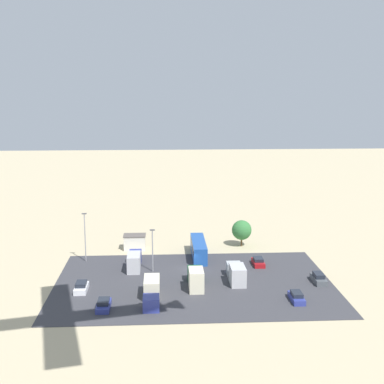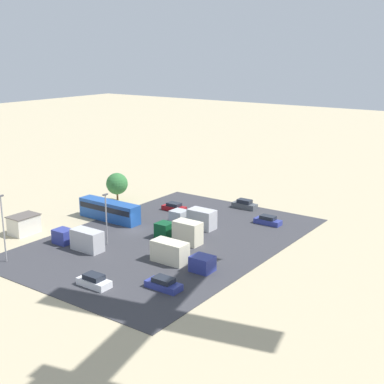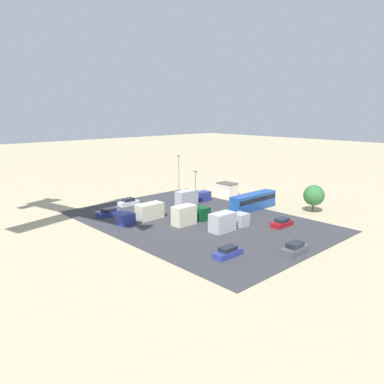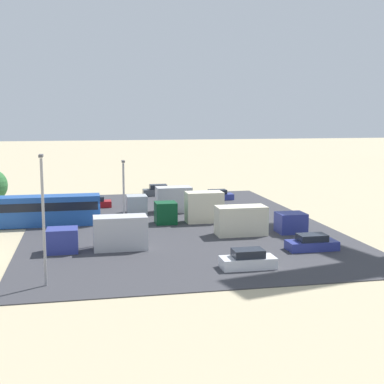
% 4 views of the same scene
% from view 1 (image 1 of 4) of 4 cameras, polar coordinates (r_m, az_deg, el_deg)
% --- Properties ---
extents(ground_plane, '(400.00, 400.00, 0.00)m').
position_cam_1_polar(ground_plane, '(99.17, -0.07, -8.19)').
color(ground_plane, tan).
extents(parking_lot_surface, '(46.94, 32.30, 0.08)m').
position_cam_1_polar(parking_lot_surface, '(92.18, 0.19, -9.67)').
color(parking_lot_surface, '#38383D').
rests_on(parking_lot_surface, ground).
extents(shed_building, '(4.57, 3.30, 3.02)m').
position_cam_1_polar(shed_building, '(111.20, -6.13, -5.32)').
color(shed_building, silver).
rests_on(shed_building, ground).
extents(bus, '(2.61, 11.95, 3.30)m').
position_cam_1_polar(bus, '(105.17, 0.71, -6.01)').
color(bus, '#1E4C9E').
rests_on(bus, ground).
extents(parked_car_0, '(1.96, 4.35, 1.43)m').
position_cam_1_polar(parked_car_0, '(101.53, 7.07, -7.42)').
color(parked_car_0, maroon).
rests_on(parked_car_0, ground).
extents(parked_car_1, '(2.00, 4.59, 1.44)m').
position_cam_1_polar(parked_car_1, '(82.81, -9.41, -11.78)').
color(parked_car_1, navy).
rests_on(parked_car_1, ground).
extents(parked_car_2, '(1.83, 4.58, 1.66)m').
position_cam_1_polar(parked_car_2, '(94.56, 13.35, -8.96)').
color(parked_car_2, '#4C5156').
rests_on(parked_car_2, ground).
extents(parked_car_3, '(1.82, 4.53, 1.45)m').
position_cam_1_polar(parked_car_3, '(86.07, 11.09, -10.94)').
color(parked_car_3, navy).
rests_on(parked_car_3, ground).
extents(parked_car_4, '(1.97, 4.39, 1.53)m').
position_cam_1_polar(parked_car_4, '(90.21, -11.73, -9.91)').
color(parked_car_4, silver).
rests_on(parked_car_4, ground).
extents(parked_truck_0, '(2.31, 8.92, 3.06)m').
position_cam_1_polar(parked_truck_0, '(99.50, -6.17, -7.29)').
color(parked_truck_0, navy).
rests_on(parked_truck_0, ground).
extents(parked_truck_1, '(2.37, 7.69, 3.47)m').
position_cam_1_polar(parked_truck_1, '(89.61, 0.40, -9.17)').
color(parked_truck_1, '#0C4723').
rests_on(parked_truck_1, ground).
extents(parked_truck_2, '(2.49, 8.12, 3.16)m').
position_cam_1_polar(parked_truck_2, '(92.58, 4.76, -8.64)').
color(parked_truck_2, '#ADB2B7').
rests_on(parked_truck_2, ground).
extents(parked_truck_3, '(2.46, 9.38, 2.96)m').
position_cam_1_polar(parked_truck_3, '(84.88, -4.33, -10.54)').
color(parked_truck_3, navy).
rests_on(parked_truck_3, ground).
extents(tree_near_shed, '(4.14, 4.14, 5.56)m').
position_cam_1_polar(tree_near_shed, '(112.57, 5.32, -4.07)').
color(tree_near_shed, brown).
rests_on(tree_near_shed, ground).
extents(light_pole_lot_centre, '(0.90, 0.28, 7.82)m').
position_cam_1_polar(light_pole_lot_centre, '(96.53, -4.23, -6.00)').
color(light_pole_lot_centre, gray).
rests_on(light_pole_lot_centre, ground).
extents(light_pole_lot_edge, '(0.90, 0.28, 9.43)m').
position_cam_1_polar(light_pole_lot_edge, '(103.68, -11.35, -4.53)').
color(light_pole_lot_edge, gray).
rests_on(light_pole_lot_edge, ground).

